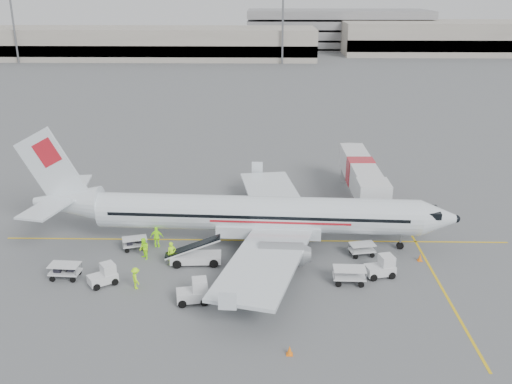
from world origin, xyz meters
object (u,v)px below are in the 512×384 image
tug_fore (380,266)px  tug_aft (102,275)px  aircraft (258,191)px  jet_bridge (360,181)px  tug_mid (193,291)px  belt_loader (196,247)px

tug_fore → tug_aft: bearing=171.0°
tug_aft → aircraft: bearing=-3.4°
jet_bridge → tug_aft: bearing=-141.5°
jet_bridge → tug_fore: jet_bridge is taller
jet_bridge → tug_aft: (-21.70, -17.77, -1.48)m
jet_bridge → tug_mid: 24.95m
tug_fore → tug_mid: size_ratio=0.97×
aircraft → tug_aft: (-11.46, -7.17, -4.15)m
belt_loader → tug_mid: belt_loader is taller
aircraft → tug_fore: (9.50, -5.44, -4.09)m
aircraft → tug_aft: 14.14m
belt_loader → tug_aft: (-6.56, -3.59, -0.66)m
tug_mid → tug_fore: bearing=5.7°
tug_mid → belt_loader: bearing=84.0°
aircraft → tug_mid: aircraft is taller
jet_bridge → tug_aft: size_ratio=8.38×
aircraft → belt_loader: (-4.90, -3.58, -3.49)m
aircraft → jet_bridge: (10.25, 10.60, -2.67)m
jet_bridge → tug_mid: jet_bridge is taller
belt_loader → tug_mid: 6.00m
tug_mid → tug_aft: tug_mid is taller
tug_fore → tug_aft: tug_fore is taller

